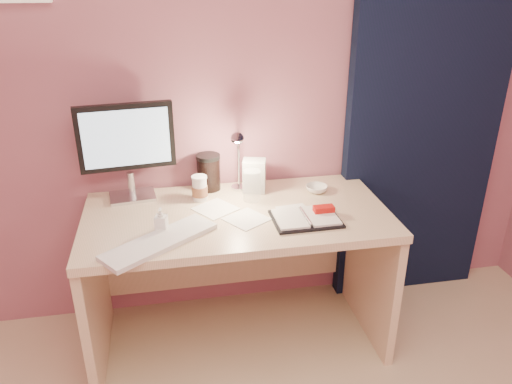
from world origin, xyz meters
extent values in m
plane|color=#AD6475|center=(0.00, 1.75, 1.25)|extent=(3.50, 0.00, 3.50)
cube|color=black|center=(1.05, 1.69, 1.10)|extent=(0.85, 0.08, 2.20)
cube|color=beige|center=(0.00, 1.38, 0.71)|extent=(1.40, 0.70, 0.04)
cube|color=beige|center=(-0.68, 1.38, 0.34)|extent=(0.04, 0.66, 0.69)
cube|color=beige|center=(0.68, 1.38, 0.34)|extent=(0.04, 0.66, 0.69)
cube|color=beige|center=(0.00, 1.71, 0.40)|extent=(1.32, 0.03, 0.55)
cube|color=silver|center=(-0.48, 1.64, 0.74)|extent=(0.23, 0.18, 0.01)
cylinder|color=silver|center=(-0.48, 1.64, 0.80)|extent=(0.04, 0.04, 0.12)
cube|color=black|center=(-0.48, 1.64, 1.04)|extent=(0.44, 0.08, 0.31)
cube|color=#A7CAE3|center=(-0.48, 1.61, 1.04)|extent=(0.39, 0.05, 0.26)
cube|color=white|center=(-0.35, 1.16, 0.74)|extent=(0.49, 0.41, 0.02)
cube|color=black|center=(0.29, 1.25, 0.74)|extent=(0.30, 0.23, 0.01)
cube|color=white|center=(0.22, 1.25, 0.75)|extent=(0.13, 0.20, 0.01)
cube|color=white|center=(0.36, 1.25, 0.75)|extent=(0.13, 0.20, 0.01)
cube|color=red|center=(0.38, 1.28, 0.76)|extent=(0.09, 0.05, 0.03)
cube|color=white|center=(0.03, 1.31, 0.73)|extent=(0.23, 0.23, 0.00)
cube|color=white|center=(0.26, 1.34, 0.73)|extent=(0.15, 0.15, 0.00)
cube|color=white|center=(-0.09, 1.43, 0.73)|extent=(0.23, 0.23, 0.00)
cylinder|color=white|center=(-0.15, 1.55, 0.79)|extent=(0.07, 0.07, 0.11)
cylinder|color=brown|center=(-0.15, 1.55, 0.78)|extent=(0.08, 0.08, 0.05)
cylinder|color=white|center=(-0.15, 1.55, 0.85)|extent=(0.07, 0.07, 0.01)
cylinder|color=white|center=(0.09, 1.51, 0.81)|extent=(0.09, 0.09, 0.15)
imported|color=silver|center=(0.43, 1.54, 0.75)|extent=(0.11, 0.11, 0.03)
imported|color=white|center=(-0.34, 1.26, 0.78)|extent=(0.06, 0.06, 0.11)
cylinder|color=black|center=(-0.10, 1.67, 0.81)|extent=(0.12, 0.12, 0.16)
cube|color=silver|center=(0.12, 1.60, 0.81)|extent=(0.13, 0.11, 0.17)
cylinder|color=silver|center=(0.05, 1.65, 0.74)|extent=(0.08, 0.08, 0.01)
cylinder|color=silver|center=(0.05, 1.65, 0.89)|extent=(0.01, 0.01, 0.30)
cone|color=silver|center=(0.08, 1.51, 1.04)|extent=(0.07, 0.06, 0.06)
camera|label=1|loc=(-0.29, -0.65, 1.77)|focal=35.00mm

